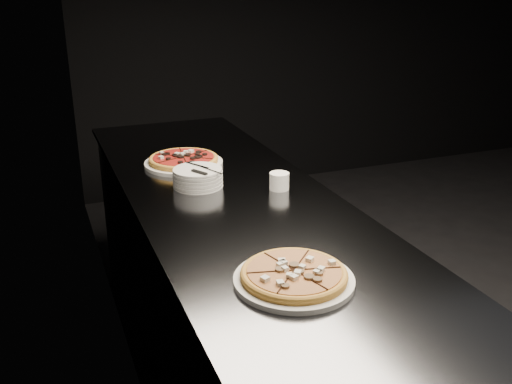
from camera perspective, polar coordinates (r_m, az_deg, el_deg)
name	(u,v)px	position (r m, az deg, el deg)	size (l,w,h in m)	color
wall_left	(122,72)	(1.93, -13.29, 11.65)	(0.02, 5.00, 2.80)	black
wall_back	(369,13)	(5.20, 11.22, 17.18)	(5.00, 0.02, 2.80)	black
counter	(234,301)	(2.34, -2.25, -10.85)	(0.74, 2.44, 0.92)	#57595E
pizza_mushroom	(294,276)	(1.54, 3.81, -8.37)	(0.35, 0.35, 0.04)	white
pizza_tomato	(184,160)	(2.49, -7.25, 3.15)	(0.39, 0.39, 0.04)	white
plate_stack	(198,178)	(2.23, -5.84, 1.45)	(0.19, 0.19, 0.07)	white
cutlery	(200,169)	(2.20, -5.58, 2.29)	(0.08, 0.20, 0.01)	silver
ramekin	(279,181)	(2.18, 2.34, 1.14)	(0.08, 0.08, 0.07)	white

